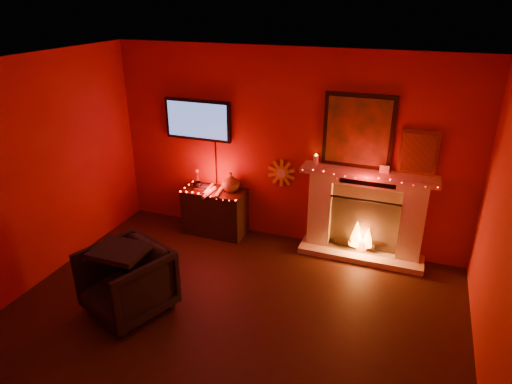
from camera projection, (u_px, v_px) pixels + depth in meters
room at (204, 231)px, 4.06m from camera, size 5.00×5.00×5.00m
fireplace at (365, 206)px, 6.00m from camera, size 1.72×0.40×2.18m
tv at (198, 120)px, 6.47m from camera, size 1.00×0.07×1.24m
sunburst_clock at (281, 173)px, 6.35m from camera, size 0.40×0.03×0.40m
console_table at (216, 209)px, 6.71m from camera, size 0.90×0.57×0.96m
armchair at (127, 281)px, 5.02m from camera, size 1.08×1.09×0.77m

